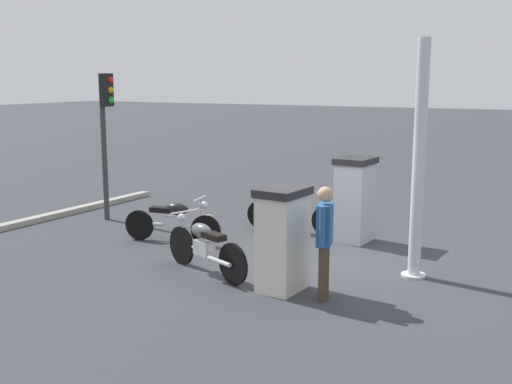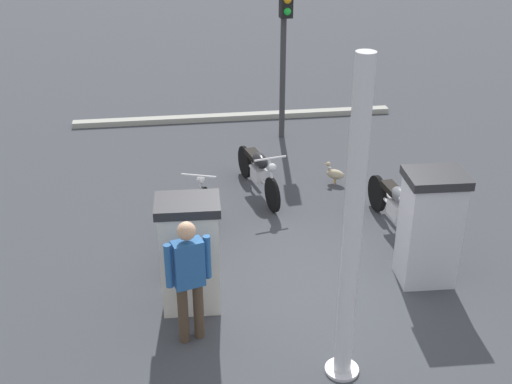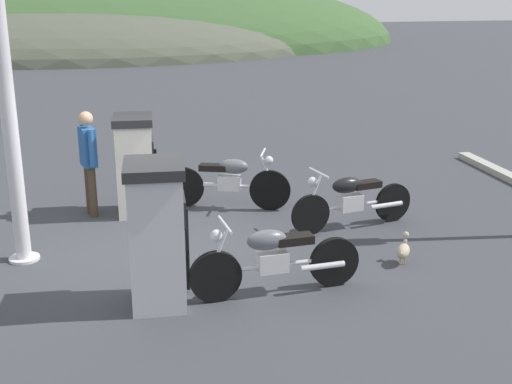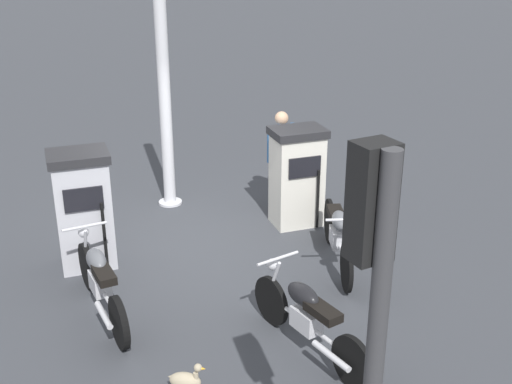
{
  "view_description": "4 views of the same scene",
  "coord_description": "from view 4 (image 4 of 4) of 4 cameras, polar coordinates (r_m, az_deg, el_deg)",
  "views": [
    {
      "loc": [
        -4.11,
        9.89,
        3.18
      ],
      "look_at": [
        1.33,
        -0.42,
        1.05
      ],
      "focal_mm": 43.73,
      "sensor_mm": 36.0,
      "label": 1
    },
    {
      "loc": [
        -7.47,
        2.14,
        5.38
      ],
      "look_at": [
        0.98,
        0.55,
        1.0
      ],
      "focal_mm": 46.16,
      "sensor_mm": 36.0,
      "label": 2
    },
    {
      "loc": [
        -0.82,
        -8.64,
        3.46
      ],
      "look_at": [
        1.29,
        -0.22,
        0.79
      ],
      "focal_mm": 46.54,
      "sensor_mm": 36.0,
      "label": 3
    },
    {
      "loc": [
        8.05,
        -2.84,
        4.36
      ],
      "look_at": [
        0.61,
        0.57,
        1.03
      ],
      "focal_mm": 44.96,
      "sensor_mm": 36.0,
      "label": 4
    }
  ],
  "objects": [
    {
      "name": "motorcycle_extra",
      "position": [
        7.16,
        4.58,
        -10.95
      ],
      "size": [
        2.02,
        0.57,
        0.94
      ],
      "color": "black",
      "rests_on": "ground"
    },
    {
      "name": "roadside_traffic_light",
      "position": [
        3.97,
        10.15,
        -10.06
      ],
      "size": [
        0.38,
        0.25,
        3.29
      ],
      "color": "#38383A",
      "rests_on": "ground"
    },
    {
      "name": "fuel_pump_far",
      "position": [
        10.06,
        3.67,
        1.4
      ],
      "size": [
        0.71,
        0.87,
        1.58
      ],
      "color": "silver",
      "rests_on": "ground"
    },
    {
      "name": "motorcycle_near_pump",
      "position": [
        8.03,
        -13.72,
        -7.71
      ],
      "size": [
        2.09,
        0.56,
        0.95
      ],
      "color": "black",
      "rests_on": "ground"
    },
    {
      "name": "fuel_pump_near",
      "position": [
        9.06,
        -15.11,
        -1.48
      ],
      "size": [
        0.75,
        0.86,
        1.67
      ],
      "color": "silver",
      "rests_on": "ground"
    },
    {
      "name": "canopy_support_pole",
      "position": [
        10.61,
        -8.12,
        8.11
      ],
      "size": [
        0.4,
        0.4,
        3.8
      ],
      "color": "silver",
      "rests_on": "ground"
    },
    {
      "name": "motorcycle_far_pump",
      "position": [
        8.95,
        7.34,
        -3.67
      ],
      "size": [
        1.97,
        0.92,
        0.97
      ],
      "color": "black",
      "rests_on": "ground"
    },
    {
      "name": "wandering_duck",
      "position": [
        6.72,
        -6.26,
        -16.3
      ],
      "size": [
        0.33,
        0.37,
        0.41
      ],
      "color": "tan",
      "rests_on": "ground"
    },
    {
      "name": "attendant_person",
      "position": [
        10.62,
        2.24,
        3.47
      ],
      "size": [
        0.28,
        0.58,
        1.67
      ],
      "color": "#473828",
      "rests_on": "ground"
    },
    {
      "name": "ground_plane",
      "position": [
        9.59,
        -4.63,
        -4.97
      ],
      "size": [
        120.0,
        120.0,
        0.0
      ],
      "primitive_type": "plane",
      "color": "#383A3F"
    }
  ]
}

